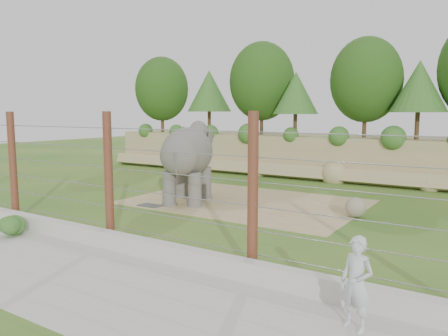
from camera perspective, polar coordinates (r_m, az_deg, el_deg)
The scene contains 11 objects.
ground at distance 17.39m, azimuth -3.58°, elevation -5.94°, with size 90.00×90.00×0.00m, color #31631C.
back_embankment at distance 27.96m, azimuth 13.04°, elevation 7.05°, with size 30.00×5.52×8.77m.
dirt_patch at distance 19.58m, azimuth 2.82°, elevation -4.41°, with size 10.00×7.00×0.02m, color tan.
drain_grate at distance 18.92m, azimuth -9.62°, elevation -4.84°, with size 1.00×0.60×0.03m, color #262628.
elephant at distance 19.33m, azimuth -4.77°, elevation 0.61°, with size 1.84×4.30×3.48m, color #625F58, non-canonical shape.
stone_ball at distance 17.27m, azimuth 16.81°, elevation -4.95°, with size 0.77×0.77×0.77m, color gray.
retaining_wall at distance 13.75m, azimuth -16.14°, elevation -8.69°, with size 26.00×0.35×0.50m, color #B4B2A7.
walkway at distance 12.66m, azimuth -23.06°, elevation -11.53°, with size 26.00×4.00×0.01m, color #B4B2A7.
barrier_fence at distance 13.71m, azimuth -14.83°, elevation -1.21°, with size 20.26×0.26×4.00m.
walkway_shrub at distance 15.68m, azimuth -25.83°, elevation -6.75°, with size 0.71×0.71×0.71m, color #2F5620.
zookeeper at distance 8.51m, azimuth 16.93°, elevation -14.24°, with size 0.64×0.42×1.75m, color #A5A9AF.
Camera 1 is at (10.03, -13.64, 3.95)m, focal length 35.00 mm.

